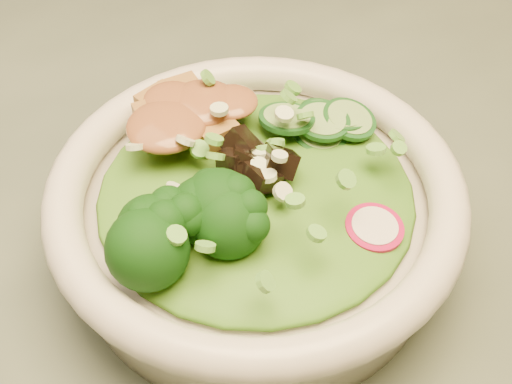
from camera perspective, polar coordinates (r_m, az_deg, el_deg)
dining_table at (r=0.57m, az=-2.74°, el=-10.54°), size 1.20×0.80×0.75m
salad_bowl at (r=0.44m, az=0.00°, el=-1.70°), size 0.25×0.25×0.07m
lettuce_bed at (r=0.42m, az=0.00°, el=0.09°), size 0.19×0.19×0.02m
broccoli_florets at (r=0.38m, az=-5.46°, el=-3.38°), size 0.08×0.07×0.04m
radish_slices at (r=0.40m, az=7.03°, el=-3.61°), size 0.10×0.04×0.02m
cucumber_slices at (r=0.45m, az=5.20°, el=5.23°), size 0.07×0.07×0.03m
mushroom_heap at (r=0.42m, az=-1.17°, el=2.01°), size 0.07×0.07×0.04m
tofu_cubes at (r=0.44m, az=-5.62°, el=4.76°), size 0.09×0.06×0.03m
peanut_sauce at (r=0.44m, az=-5.73°, el=5.93°), size 0.07×0.05×0.01m
scallion_garnish at (r=0.41m, az=0.00°, el=2.21°), size 0.18×0.18×0.02m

